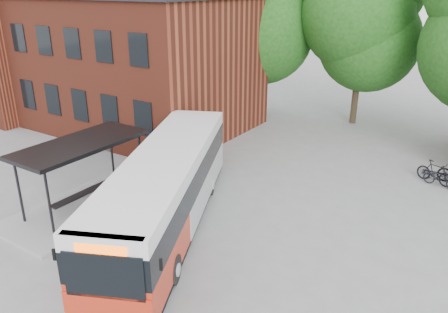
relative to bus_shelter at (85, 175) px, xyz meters
The scene contains 8 objects.
ground 4.83m from the bus_shelter, 12.53° to the left, with size 100.00×100.00×0.00m, color gray.
station_building 13.42m from the bus_shelter, 130.36° to the left, with size 18.40×10.40×8.50m, color maroon, non-canonical shape.
bus_shelter is the anchor object (origin of this frame).
tree_0 17.54m from the bus_shelter, 95.04° to the left, with size 7.92×7.92×11.00m, color #164612, non-canonical shape.
tree_1 19.19m from the bus_shelter, 73.01° to the left, with size 7.92×7.92×10.40m, color #164612, non-canonical shape.
city_bus 3.92m from the bus_shelter, ahead, with size 2.51×11.78×2.99m, color red, non-canonical shape.
bicycle_0 15.84m from the bus_shelter, 40.06° to the left, with size 0.57×1.62×0.85m, color black.
bicycle_1 15.80m from the bus_shelter, 41.66° to the left, with size 0.50×1.79×1.07m, color black.
Camera 1 is at (9.25, -11.57, 8.67)m, focal length 35.00 mm.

